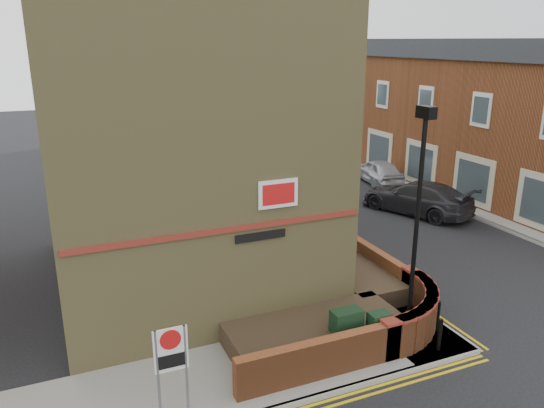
{
  "coord_description": "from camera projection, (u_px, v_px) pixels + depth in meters",
  "views": [
    {
      "loc": [
        -6.83,
        -9.09,
        7.93
      ],
      "look_at": [
        -1.23,
        4.0,
        3.51
      ],
      "focal_mm": 35.0,
      "sensor_mm": 36.0,
      "label": 1
    }
  ],
  "objects": [
    {
      "name": "kerb_main_near",
      "position": [
        256.0,
        195.0,
        28.06
      ],
      "size": [
        0.15,
        32.0,
        0.12
      ],
      "primitive_type": "cube",
      "color": "gray",
      "rests_on": "ground"
    },
    {
      "name": "silver_car_far",
      "position": [
        378.0,
        171.0,
        30.56
      ],
      "size": [
        2.19,
        4.27,
        1.39
      ],
      "primitive_type": "imported",
      "rotation": [
        0.0,
        0.0,
        3.0
      ],
      "color": "#B7B9C0",
      "rests_on": "ground"
    },
    {
      "name": "tree_mid",
      "position": [
        203.0,
        88.0,
        31.47
      ],
      "size": [
        4.03,
        4.03,
        7.42
      ],
      "color": "#382B1E",
      "rests_on": "pavement_main"
    },
    {
      "name": "yellow_lines_main",
      "position": [
        261.0,
        196.0,
        28.17
      ],
      "size": [
        0.28,
        32.0,
        0.01
      ],
      "primitive_type": "cube",
      "color": "gold",
      "rests_on": "ground"
    },
    {
      "name": "utility_cabinet_small",
      "position": [
        378.0,
        332.0,
        13.76
      ],
      "size": [
        0.55,
        0.4,
        1.1
      ],
      "primitive_type": "cube",
      "color": "black",
      "rests_on": "pavement_corner"
    },
    {
      "name": "bollard_far",
      "position": [
        438.0,
        316.0,
        14.76
      ],
      "size": [
        0.11,
        0.11,
        0.9
      ],
      "primitive_type": "cylinder",
      "color": "black",
      "rests_on": "pavement_corner"
    },
    {
      "name": "zone_sign",
      "position": [
        171.0,
        357.0,
        10.97
      ],
      "size": [
        0.72,
        0.07,
        2.2
      ],
      "color": "slate",
      "rests_on": "pavement_corner"
    },
    {
      "name": "ground",
      "position": [
        383.0,
        380.0,
        12.9
      ],
      "size": [
        120.0,
        120.0,
        0.0
      ],
      "primitive_type": "plane",
      "color": "black",
      "rests_on": "ground"
    },
    {
      "name": "silver_car_near",
      "position": [
        285.0,
        185.0,
        27.65
      ],
      "size": [
        2.15,
        4.25,
        1.34
      ],
      "primitive_type": "imported",
      "rotation": [
        0.0,
        0.0,
        -0.19
      ],
      "color": "#93969A",
      "rests_on": "ground"
    },
    {
      "name": "pavement_far",
      "position": [
        445.0,
        189.0,
        29.18
      ],
      "size": [
        4.0,
        40.0,
        0.12
      ],
      "primitive_type": "cube",
      "color": "gray",
      "rests_on": "ground"
    },
    {
      "name": "traffic_light_assembly",
      "position": [
        198.0,
        121.0,
        34.93
      ],
      "size": [
        0.2,
        0.16,
        4.2
      ],
      "color": "black",
      "rests_on": "pavement_main"
    },
    {
      "name": "garden_wall",
      "position": [
        332.0,
        331.0,
        15.09
      ],
      "size": [
        6.8,
        6.0,
        1.2
      ],
      "primitive_type": null,
      "color": "brown",
      "rests_on": "ground"
    },
    {
      "name": "kerb_main_far",
      "position": [
        415.0,
        193.0,
        28.43
      ],
      "size": [
        0.15,
        40.0,
        0.12
      ],
      "primitive_type": "cube",
      "color": "gray",
      "rests_on": "ground"
    },
    {
      "name": "bollard_near",
      "position": [
        440.0,
        335.0,
        13.83
      ],
      "size": [
        0.11,
        0.11,
        0.9
      ],
      "primitive_type": "cylinder",
      "color": "black",
      "rests_on": "pavement_corner"
    },
    {
      "name": "utility_cabinet_large",
      "position": [
        346.0,
        331.0,
        13.71
      ],
      "size": [
        0.8,
        0.45,
        1.2
      ],
      "primitive_type": "cube",
      "color": "black",
      "rests_on": "pavement_corner"
    },
    {
      "name": "far_terrace",
      "position": [
        426.0,
        107.0,
        32.07
      ],
      "size": [
        5.4,
        30.4,
        8.0
      ],
      "color": "brown",
      "rests_on": "ground"
    },
    {
      "name": "corner_building",
      "position": [
        177.0,
        95.0,
        17.01
      ],
      "size": [
        8.95,
        10.4,
        13.6
      ],
      "color": "olive",
      "rests_on": "ground"
    },
    {
      "name": "far_terrace_cream",
      "position": [
        283.0,
        82.0,
        50.51
      ],
      "size": [
        5.4,
        12.4,
        8.0
      ],
      "color": "beige",
      "rests_on": "ground"
    },
    {
      "name": "red_car_main",
      "position": [
        264.0,
        170.0,
        30.7
      ],
      "size": [
        3.65,
        5.46,
        1.39
      ],
      "primitive_type": "imported",
      "rotation": [
        0.0,
        0.0,
        -0.29
      ],
      "color": "#8B320F",
      "rests_on": "ground"
    },
    {
      "name": "grey_car_far",
      "position": [
        417.0,
        197.0,
        25.17
      ],
      "size": [
        4.03,
        5.79,
        1.56
      ],
      "primitive_type": "imported",
      "rotation": [
        0.0,
        0.0,
        3.53
      ],
      "color": "#28272C",
      "rests_on": "ground"
    },
    {
      "name": "lamppost",
      "position": [
        416.0,
        227.0,
        13.56
      ],
      "size": [
        0.25,
        0.5,
        6.3
      ],
      "color": "black",
      "rests_on": "pavement_corner"
    },
    {
      "name": "tree_far",
      "position": [
        172.0,
        83.0,
        38.58
      ],
      "size": [
        3.81,
        3.81,
        7.0
      ],
      "color": "#382B1E",
      "rests_on": "pavement_main"
    },
    {
      "name": "pavement_main",
      "position": [
        239.0,
        197.0,
        27.68
      ],
      "size": [
        2.0,
        32.0,
        0.12
      ],
      "primitive_type": "cube",
      "color": "gray",
      "rests_on": "ground"
    },
    {
      "name": "pavement_corner",
      "position": [
        227.0,
        378.0,
        12.88
      ],
      "size": [
        13.0,
        3.0,
        0.12
      ],
      "primitive_type": "cube",
      "color": "gray",
      "rests_on": "ground"
    },
    {
      "name": "tree_near",
      "position": [
        251.0,
        113.0,
        24.59
      ],
      "size": [
        3.64,
        3.65,
        6.7
      ],
      "color": "#382B1E",
      "rests_on": "pavement_main"
    }
  ]
}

